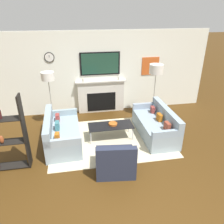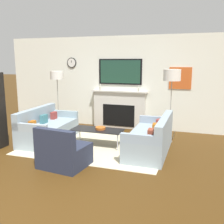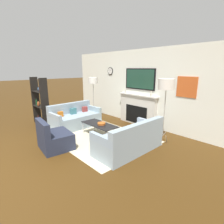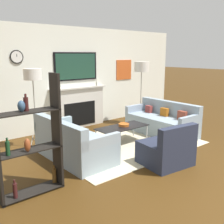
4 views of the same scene
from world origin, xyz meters
The scene contains 10 objects.
fireplace_wall centered at (0.00, 4.61, 1.23)m, with size 7.40×0.28×2.70m.
area_rug centered at (0.00, 2.63, 0.01)m, with size 3.23×2.33×0.01m.
couch_left centered at (-1.31, 2.63, 0.30)m, with size 0.91×1.73×0.82m.
couch_right centered at (1.31, 2.63, 0.29)m, with size 0.81×1.82×0.81m.
armchair centered at (-0.12, 1.30, 0.27)m, with size 0.92×0.83×0.79m.
coffee_table centered at (0.02, 2.70, 0.37)m, with size 1.22×0.53×0.40m.
decorative_bowl centered at (0.08, 2.72, 0.43)m, with size 0.24×0.24×0.06m.
floor_lamp_left centered at (-1.59, 3.69, 1.55)m, with size 0.37×0.37×1.71m.
floor_lamp_right centered at (1.59, 3.69, 1.62)m, with size 0.42×0.42×1.79m.
shelf_unit centered at (-2.45, 1.88, 0.81)m, with size 0.92×0.28×1.73m.
Camera 3 is at (3.99, -0.44, 2.05)m, focal length 28.00 mm.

